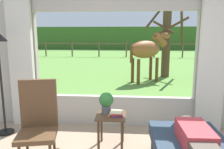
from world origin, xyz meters
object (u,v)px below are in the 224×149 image
reclining_person (200,144)px  horse (147,50)px  rocking_chair (38,124)px  pasture_tree (167,41)px  potted_plant (106,101)px  side_table (111,120)px  book_stack (117,113)px

reclining_person → horse: 5.55m
rocking_chair → pasture_tree: 6.77m
reclining_person → potted_plant: potted_plant is taller
horse → rocking_chair: bearing=-56.5°
side_table → book_stack: bearing=-35.1°
reclining_person → horse: size_ratio=0.83×
reclining_person → side_table: size_ratio=2.76×
pasture_tree → reclining_person: bearing=-95.4°
potted_plant → horse: horse is taller
side_table → horse: bearing=79.7°
pasture_tree → side_table: bearing=-106.3°
rocking_chair → pasture_tree: (2.59, 6.20, 0.88)m
side_table → horse: horse is taller
side_table → potted_plant: size_ratio=1.63×
side_table → rocking_chair: bearing=-152.1°
side_table → potted_plant: potted_plant is taller
reclining_person → pasture_tree: 6.63m
reclining_person → book_stack: (-0.96, 0.77, 0.04)m
rocking_chair → horse: bearing=59.1°
book_stack → horse: size_ratio=0.11×
horse → pasture_tree: pasture_tree is taller
reclining_person → side_table: (-1.05, 0.83, -0.10)m
rocking_chair → side_table: rocking_chair is taller
reclining_person → pasture_tree: size_ratio=0.47×
horse → reclining_person: bearing=-35.5°
book_stack → horse: (0.77, 4.74, 0.59)m
side_table → pasture_tree: (1.67, 5.71, 1.00)m
side_table → book_stack: 0.17m
potted_plant → pasture_tree: bearing=72.8°
side_table → pasture_tree: bearing=73.7°
reclining_person → horse: (-0.19, 5.51, 0.63)m
rocking_chair → pasture_tree: pasture_tree is taller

